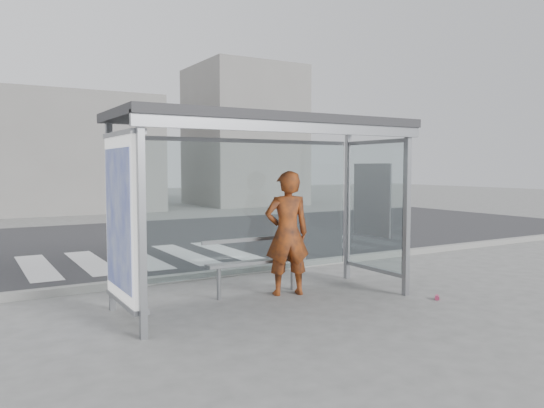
{
  "coord_description": "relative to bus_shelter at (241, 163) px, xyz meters",
  "views": [
    {
      "loc": [
        -3.71,
        -6.44,
        1.92
      ],
      "look_at": [
        0.2,
        0.2,
        1.38
      ],
      "focal_mm": 35.0,
      "sensor_mm": 36.0,
      "label": 1
    }
  ],
  "objects": [
    {
      "name": "curb",
      "position": [
        0.37,
        1.89,
        -1.92
      ],
      "size": [
        30.0,
        0.18,
        0.12
      ],
      "primitive_type": "cube",
      "color": "gray",
      "rests_on": "ground"
    },
    {
      "name": "bus_shelter",
      "position": [
        0.0,
        0.0,
        0.0
      ],
      "size": [
        4.25,
        1.65,
        2.62
      ],
      "color": "gray",
      "rests_on": "ground"
    },
    {
      "name": "soda_can",
      "position": [
        2.57,
        -1.19,
        -1.95
      ],
      "size": [
        0.14,
        0.13,
        0.07
      ],
      "primitive_type": "cylinder",
      "rotation": [
        0.0,
        1.57,
        0.75
      ],
      "color": "#D93F6D",
      "rests_on": "ground"
    },
    {
      "name": "road",
      "position": [
        0.37,
        6.94,
        -1.98
      ],
      "size": [
        30.0,
        10.0,
        0.01
      ],
      "primitive_type": "cube",
      "color": "#2B2B2E",
      "rests_on": "ground"
    },
    {
      "name": "person",
      "position": [
        0.86,
        0.18,
        -1.05
      ],
      "size": [
        0.78,
        0.62,
        1.86
      ],
      "primitive_type": "imported",
      "rotation": [
        0.0,
        0.0,
        2.86
      ],
      "color": "orange",
      "rests_on": "ground"
    },
    {
      "name": "building_right",
      "position": [
        9.37,
        17.94,
        1.52
      ],
      "size": [
        5.0,
        5.0,
        7.0
      ],
      "primitive_type": "cube",
      "color": "gray",
      "rests_on": "ground"
    },
    {
      "name": "bench",
      "position": [
        0.47,
        0.44,
        -1.48
      ],
      "size": [
        1.63,
        0.31,
        0.84
      ],
      "color": "slate",
      "rests_on": "ground"
    },
    {
      "name": "ground",
      "position": [
        0.37,
        -0.06,
        -1.98
      ],
      "size": [
        80.0,
        80.0,
        0.0
      ],
      "primitive_type": "plane",
      "color": "slate",
      "rests_on": "ground"
    },
    {
      "name": "crosswalk",
      "position": [
        -0.13,
        4.44,
        -1.98
      ],
      "size": [
        4.55,
        3.0,
        0.0
      ],
      "color": "silver",
      "rests_on": "ground"
    },
    {
      "name": "building_center",
      "position": [
        0.37,
        17.94,
        0.52
      ],
      "size": [
        8.0,
        5.0,
        5.0
      ],
      "primitive_type": "cube",
      "color": "gray",
      "rests_on": "ground"
    }
  ]
}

